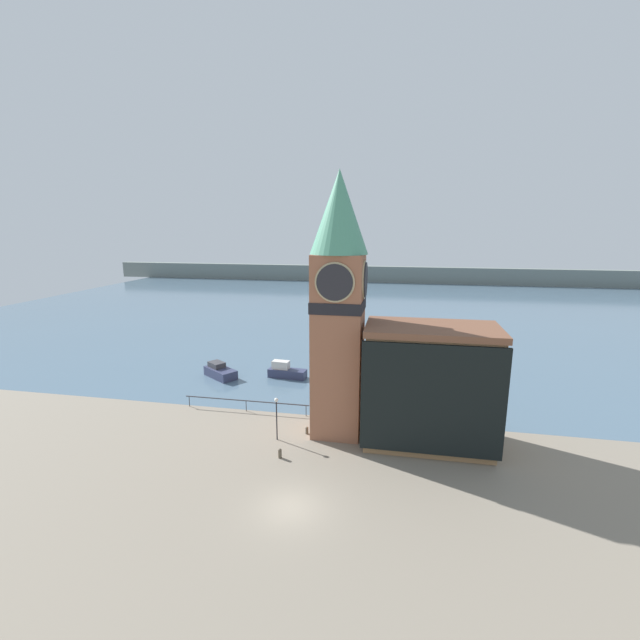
{
  "coord_description": "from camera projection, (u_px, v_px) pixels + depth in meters",
  "views": [
    {
      "loc": [
        6.22,
        -22.81,
        17.14
      ],
      "look_at": [
        0.33,
        7.98,
        10.3
      ],
      "focal_mm": 24.0,
      "sensor_mm": 36.0,
      "label": 1
    }
  ],
  "objects": [
    {
      "name": "far_shoreline",
      "position": [
        382.0,
        274.0,
        134.87
      ],
      "size": [
        180.0,
        3.0,
        5.0
      ],
      "color": "slate",
      "rests_on": "water"
    },
    {
      "name": "clock_tower",
      "position": [
        339.0,
        300.0,
        34.21
      ],
      "size": [
        4.56,
        4.56,
        21.45
      ],
      "color": "#935B42",
      "rests_on": "ground_plane"
    },
    {
      "name": "lamp_post",
      "position": [
        276.0,
        410.0,
        34.65
      ],
      "size": [
        0.32,
        0.32,
        3.64
      ],
      "color": "black",
      "rests_on": "ground_plane"
    },
    {
      "name": "ground_plane",
      "position": [
        291.0,
        507.0,
        26.69
      ],
      "size": [
        160.0,
        160.0,
        0.0
      ],
      "primitive_type": "plane",
      "color": "gray"
    },
    {
      "name": "pier_railing",
      "position": [
        246.0,
        402.0,
        40.44
      ],
      "size": [
        12.26,
        0.08,
        1.09
      ],
      "color": "#333338",
      "rests_on": "ground_plane"
    },
    {
      "name": "water",
      "position": [
        373.0,
        304.0,
        97.02
      ],
      "size": [
        160.0,
        120.0,
        0.0
      ],
      "color": "slate",
      "rests_on": "ground_plane"
    },
    {
      "name": "pier_building",
      "position": [
        430.0,
        386.0,
        33.73
      ],
      "size": [
        10.33,
        6.03,
        9.69
      ],
      "color": "#9E754C",
      "rests_on": "ground_plane"
    },
    {
      "name": "mooring_bollard_near",
      "position": [
        280.0,
        453.0,
        32.32
      ],
      "size": [
        0.29,
        0.29,
        0.77
      ],
      "color": "brown",
      "rests_on": "ground_plane"
    },
    {
      "name": "boat_far",
      "position": [
        220.0,
        372.0,
        49.74
      ],
      "size": [
        4.63,
        4.03,
        1.66
      ],
      "rotation": [
        0.0,
        0.0,
        -0.61
      ],
      "color": "#333856",
      "rests_on": "water"
    },
    {
      "name": "boat_near",
      "position": [
        286.0,
        371.0,
        49.64
      ],
      "size": [
        4.52,
        1.83,
        1.93
      ],
      "rotation": [
        0.0,
        0.0,
        -0.09
      ],
      "color": "#333856",
      "rests_on": "water"
    },
    {
      "name": "mooring_bollard_far",
      "position": [
        307.0,
        430.0,
        36.11
      ],
      "size": [
        0.26,
        0.26,
        0.65
      ],
      "color": "brown",
      "rests_on": "ground_plane"
    }
  ]
}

